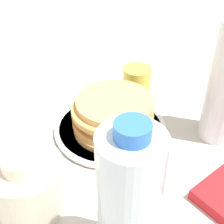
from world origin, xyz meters
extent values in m
plane|color=#BCB7AD|center=(0.00, 0.00, 0.00)|extent=(4.00, 4.00, 0.00)
cylinder|color=white|center=(-0.01, 0.00, 0.01)|extent=(0.21, 0.21, 0.01)
cylinder|color=white|center=(-0.01, 0.00, 0.01)|extent=(0.23, 0.23, 0.01)
cylinder|color=#B17D49|center=(0.00, 0.00, 0.02)|extent=(0.15, 0.15, 0.01)
cylinder|color=#BE7F41|center=(-0.01, 0.00, 0.03)|extent=(0.15, 0.15, 0.01)
cylinder|color=tan|center=(-0.01, 0.01, 0.04)|extent=(0.15, 0.15, 0.01)
cylinder|color=tan|center=(-0.01, 0.00, 0.05)|extent=(0.15, 0.15, 0.01)
cylinder|color=tan|center=(-0.01, 0.01, 0.07)|extent=(0.15, 0.15, 0.01)
cylinder|color=yellow|center=(-0.13, 0.12, 0.03)|extent=(0.07, 0.07, 0.06)
cylinder|color=beige|center=(0.11, -0.18, 0.04)|extent=(0.11, 0.11, 0.08)
cylinder|color=beige|center=(0.11, -0.18, 0.09)|extent=(0.06, 0.06, 0.02)
cylinder|color=silver|center=(0.24, -0.08, 0.11)|extent=(0.08, 0.08, 0.21)
cylinder|color=blue|center=(0.24, -0.08, 0.22)|extent=(0.04, 0.04, 0.02)
camera|label=1|loc=(0.45, -0.19, 0.42)|focal=50.00mm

